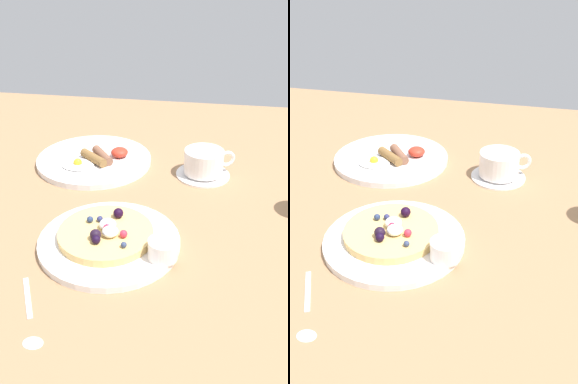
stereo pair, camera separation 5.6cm
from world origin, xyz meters
TOP-DOWN VIEW (x-y plane):
  - ground_plane at (0.00, 0.00)cm, footprint 186.95×136.18cm
  - pancake_plate at (-2.82, -11.56)cm, footprint 24.84×24.84cm
  - pancake_with_berries at (-3.46, -11.17)cm, footprint 16.76×16.76cm
  - syrup_ramekin at (7.07, -15.13)cm, footprint 4.94×4.94cm
  - breakfast_plate at (-13.92, 19.53)cm, footprint 27.16×27.16cm
  - fried_breakfast at (-12.35, 18.00)cm, footprint 14.19×11.59cm
  - coffee_saucer at (12.09, 17.26)cm, footprint 12.13×12.13cm
  - coffee_cup at (12.22, 17.30)cm, footprint 11.42×8.80cm
  - teaspoon at (-9.31, -31.49)cm, footprint 7.76×13.20cm

SIDE VIEW (x-z plane):
  - ground_plane at x=0.00cm, z-range -3.00..0.00cm
  - teaspoon at x=-9.31cm, z-range -0.05..0.55cm
  - coffee_saucer at x=12.09cm, z-range 0.00..0.84cm
  - pancake_plate at x=-2.82cm, z-range 0.00..1.23cm
  - breakfast_plate at x=-13.92cm, z-range 0.00..1.37cm
  - pancake_with_berries at x=-3.46cm, z-range 0.47..3.81cm
  - fried_breakfast at x=-12.35cm, z-range 1.05..3.49cm
  - syrup_ramekin at x=7.07cm, z-range 1.28..4.65cm
  - coffee_cup at x=12.22cm, z-range 0.94..6.27cm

